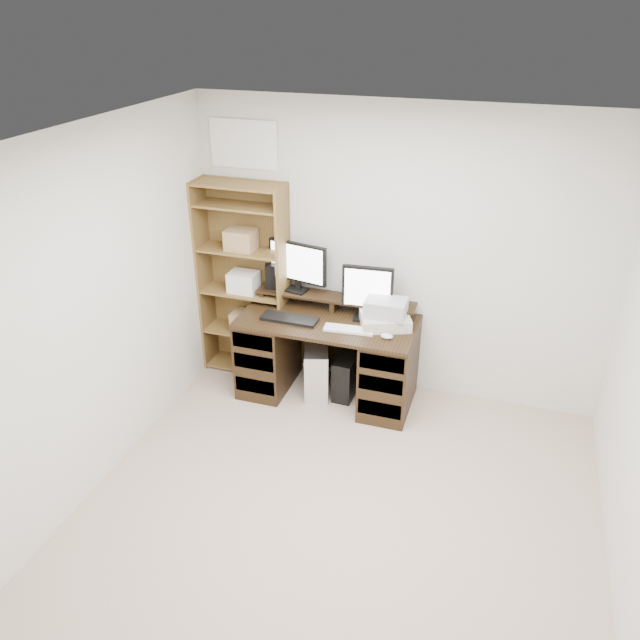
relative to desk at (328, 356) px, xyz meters
The scene contains 14 objects.
room 1.92m from the desk, 73.10° to the right, with size 3.54×4.04×2.54m.
desk is the anchor object (origin of this frame).
riser_shelf 0.50m from the desk, 90.00° to the left, with size 1.40×0.22×0.12m.
monitor_wide 0.84m from the desk, 146.06° to the left, with size 0.55×0.18×0.44m.
monitor_small 0.70m from the desk, 23.26° to the left, with size 0.43×0.17×0.47m.
speaker 0.86m from the desk, 160.94° to the left, with size 0.09×0.09×0.22m, color black.
keyboard_black 0.49m from the desk, 159.16° to the right, with size 0.48×0.16×0.03m, color black.
keyboard_white 0.45m from the desk, 31.01° to the right, with size 0.41×0.12×0.02m, color white.
mouse 0.69m from the desk, 17.02° to the right, with size 0.10×0.07×0.04m, color silver.
printer 0.64m from the desk, ahead, with size 0.39×0.30×0.10m, color beige.
basket 0.72m from the desk, ahead, with size 0.33×0.24×0.14m, color #A6ABB1.
tower_silver 0.19m from the desk, 167.26° to the left, with size 0.20×0.46×0.46m, color silver.
tower_black 0.26m from the desk, 20.04° to the left, with size 0.18×0.39×0.38m.
bookshelf 1.02m from the desk, 165.94° to the left, with size 0.80×0.30×1.80m.
Camera 1 is at (0.88, -2.81, 3.18)m, focal length 35.00 mm.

